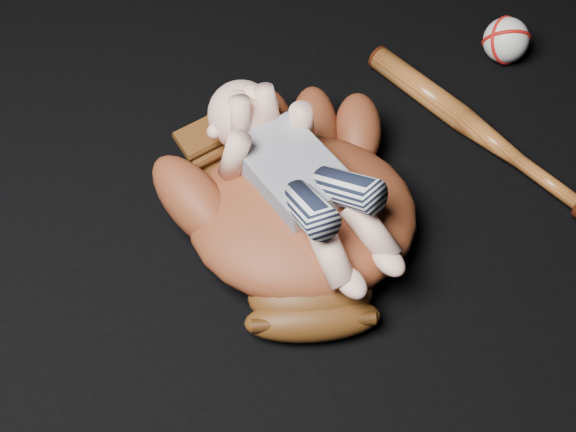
{
  "coord_description": "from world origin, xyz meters",
  "views": [
    {
      "loc": [
        -0.41,
        -0.67,
        0.94
      ],
      "look_at": [
        -0.11,
        -0.03,
        0.08
      ],
      "focal_mm": 50.0,
      "sensor_mm": 36.0,
      "label": 1
    }
  ],
  "objects_px": {
    "baseball_glove": "(302,207)",
    "baseball_bat": "(474,128)",
    "newborn_baby": "(304,178)",
    "baseball": "(506,40)"
  },
  "relations": [
    {
      "from": "baseball_glove",
      "to": "baseball_bat",
      "type": "xyz_separation_m",
      "value": [
        0.35,
        0.07,
        -0.05
      ]
    },
    {
      "from": "newborn_baby",
      "to": "baseball",
      "type": "distance_m",
      "value": 0.56
    },
    {
      "from": "baseball_bat",
      "to": "baseball",
      "type": "height_order",
      "value": "baseball"
    },
    {
      "from": "baseball_glove",
      "to": "baseball",
      "type": "bearing_deg",
      "value": 43.98
    },
    {
      "from": "newborn_baby",
      "to": "baseball_bat",
      "type": "bearing_deg",
      "value": 2.89
    },
    {
      "from": "newborn_baby",
      "to": "baseball",
      "type": "height_order",
      "value": "newborn_baby"
    },
    {
      "from": "baseball_glove",
      "to": "baseball",
      "type": "relative_size",
      "value": 5.73
    },
    {
      "from": "baseball",
      "to": "baseball_glove",
      "type": "bearing_deg",
      "value": -156.64
    },
    {
      "from": "baseball_bat",
      "to": "baseball",
      "type": "bearing_deg",
      "value": 42.68
    },
    {
      "from": "baseball_glove",
      "to": "newborn_baby",
      "type": "bearing_deg",
      "value": 31.03
    }
  ]
}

